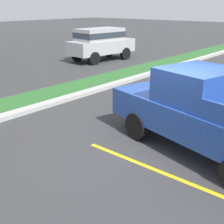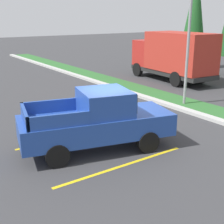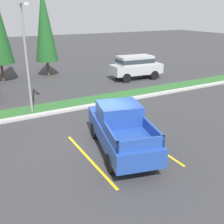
{
  "view_description": "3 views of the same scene",
  "coord_description": "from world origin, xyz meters",
  "px_view_note": "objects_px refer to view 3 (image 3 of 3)",
  "views": [
    {
      "loc": [
        -6.19,
        -3.63,
        3.54
      ],
      "look_at": [
        -0.39,
        1.33,
        0.79
      ],
      "focal_mm": 47.75,
      "sensor_mm": 36.0,
      "label": 1
    },
    {
      "loc": [
        9.12,
        -6.22,
        4.49
      ],
      "look_at": [
        1.13,
        -0.71,
        1.49
      ],
      "focal_mm": 50.07,
      "sensor_mm": 36.0,
      "label": 2
    },
    {
      "loc": [
        -4.99,
        -10.02,
        5.83
      ],
      "look_at": [
        1.11,
        0.96,
        1.1
      ],
      "focal_mm": 43.04,
      "sensor_mm": 36.0,
      "label": 3
    }
  ],
  "objects_px": {
    "street_light": "(26,51)",
    "cypress_tree_right_inner": "(44,24)",
    "suv_distant": "(136,65)",
    "pickup_truck_main": "(121,129)"
  },
  "relations": [
    {
      "from": "suv_distant",
      "to": "street_light",
      "type": "height_order",
      "value": "street_light"
    },
    {
      "from": "suv_distant",
      "to": "cypress_tree_right_inner",
      "type": "bearing_deg",
      "value": 141.9
    },
    {
      "from": "street_light",
      "to": "cypress_tree_right_inner",
      "type": "xyz_separation_m",
      "value": [
        3.78,
        9.4,
        1.0
      ]
    },
    {
      "from": "suv_distant",
      "to": "street_light",
      "type": "relative_size",
      "value": 0.75
    },
    {
      "from": "pickup_truck_main",
      "to": "cypress_tree_right_inner",
      "type": "distance_m",
      "value": 16.49
    },
    {
      "from": "pickup_truck_main",
      "to": "suv_distant",
      "type": "xyz_separation_m",
      "value": [
        8.05,
        10.86,
        0.2
      ]
    },
    {
      "from": "suv_distant",
      "to": "cypress_tree_right_inner",
      "type": "relative_size",
      "value": 0.6
    },
    {
      "from": "street_light",
      "to": "suv_distant",
      "type": "bearing_deg",
      "value": 22.35
    },
    {
      "from": "pickup_truck_main",
      "to": "suv_distant",
      "type": "distance_m",
      "value": 13.53
    },
    {
      "from": "pickup_truck_main",
      "to": "cypress_tree_right_inner",
      "type": "bearing_deg",
      "value": 84.67
    }
  ]
}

